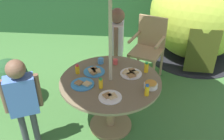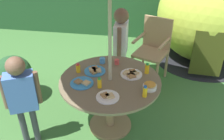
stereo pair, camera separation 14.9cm
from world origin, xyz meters
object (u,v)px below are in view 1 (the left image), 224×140
object	(u,v)px
juice_bottle_far_left	(147,90)
cup_far	(115,62)
wooden_chair	(149,45)
juice_bottle_near_right	(146,67)
child_in_blue_shirt	(22,95)
juice_bottle_near_left	(101,83)
child_in_white_shirt	(117,39)
juice_bottle_far_right	(77,69)
cup_near	(101,61)
garden_table	(111,92)
potted_plant	(10,80)
dome_tent	(199,13)
snack_bowl	(151,85)
plate_mid_left	(110,97)
plate_front_edge	(94,71)
plate_center_front	(83,84)
plate_back_edge	(131,73)

from	to	relation	value
juice_bottle_far_left	cup_far	xyz separation A→B (m)	(-0.37, 0.60, -0.03)
wooden_chair	juice_bottle_near_right	size ratio (longest dim) A/B	7.64
child_in_blue_shirt	juice_bottle_near_left	bearing A→B (deg)	-7.96
juice_bottle_near_left	cup_far	size ratio (longest dim) A/B	1.95
child_in_white_shirt	juice_bottle_far_right	bearing A→B (deg)	-25.53
juice_bottle_near_left	cup_near	distance (m)	0.53
garden_table	juice_bottle_near_right	distance (m)	0.50
potted_plant	cup_far	bearing A→B (deg)	1.35
garden_table	juice_bottle_far_right	xyz separation A→B (m)	(-0.39, 0.10, 0.22)
dome_tent	juice_bottle_near_left	world-z (taller)	dome_tent
snack_bowl	juice_bottle_far_left	bearing A→B (deg)	-107.87
wooden_chair	snack_bowl	world-z (taller)	wooden_chair
plate_mid_left	potted_plant	bearing A→B (deg)	155.53
child_in_white_shirt	juice_bottle_far_left	xyz separation A→B (m)	(0.39, -1.17, -0.03)
plate_front_edge	plate_mid_left	bearing A→B (deg)	-63.22
juice_bottle_near_left	cup_far	world-z (taller)	juice_bottle_near_left
child_in_white_shirt	snack_bowl	world-z (taller)	child_in_white_shirt
snack_bowl	juice_bottle_far_left	distance (m)	0.15
dome_tent	potted_plant	world-z (taller)	dome_tent
plate_center_front	cup_far	distance (m)	0.57
plate_back_edge	garden_table	bearing A→B (deg)	-148.22
snack_bowl	garden_table	bearing A→B (deg)	166.75
plate_front_edge	juice_bottle_far_right	xyz separation A→B (m)	(-0.19, -0.04, 0.04)
juice_bottle_near_right	plate_back_edge	bearing A→B (deg)	-158.34
dome_tent	juice_bottle_far_right	size ratio (longest dim) A/B	16.47
garden_table	plate_front_edge	distance (m)	0.31
dome_tent	juice_bottle_far_left	world-z (taller)	dome_tent
child_in_blue_shirt	dome_tent	bearing A→B (deg)	23.11
snack_bowl	juice_bottle_near_right	bearing A→B (deg)	97.50
child_in_blue_shirt	juice_bottle_far_left	bearing A→B (deg)	-17.87
juice_bottle_far_right	garden_table	bearing A→B (deg)	-14.84
garden_table	wooden_chair	world-z (taller)	wooden_chair
potted_plant	juice_bottle_far_right	bearing A→B (deg)	-12.51
wooden_chair	cup_near	xyz separation A→B (m)	(-0.63, -0.86, 0.17)
child_in_white_shirt	cup_far	distance (m)	0.57
potted_plant	dome_tent	bearing A→B (deg)	32.12
snack_bowl	plate_front_edge	distance (m)	0.69
child_in_blue_shirt	cup_near	distance (m)	1.03
plate_front_edge	juice_bottle_near_right	world-z (taller)	juice_bottle_near_right
garden_table	plate_mid_left	world-z (taller)	plate_mid_left
garden_table	plate_front_edge	size ratio (longest dim) A/B	4.55
garden_table	plate_back_edge	world-z (taller)	plate_back_edge
cup_far	juice_bottle_near_left	bearing A→B (deg)	-102.15
potted_plant	child_in_white_shirt	xyz separation A→B (m)	(1.39, 0.60, 0.38)
dome_tent	potted_plant	distance (m)	3.26
garden_table	juice_bottle_far_left	bearing A→B (deg)	-31.77
plate_front_edge	cup_far	size ratio (longest dim) A/B	3.99
snack_bowl	juice_bottle_far_left	world-z (taller)	juice_bottle_far_left
child_in_white_shirt	cup_near	xyz separation A→B (m)	(-0.16, -0.57, -0.05)
plate_center_front	snack_bowl	bearing A→B (deg)	1.49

